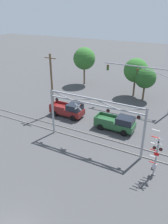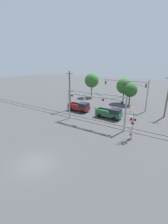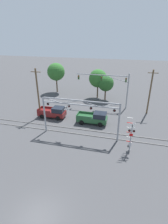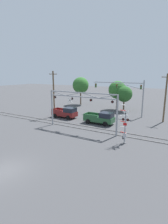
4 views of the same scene
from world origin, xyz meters
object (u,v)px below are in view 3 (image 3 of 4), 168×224
at_px(traffic_signal_span, 114,84).
at_px(background_tree_beyond_span, 98,78).
at_px(crossing_signal_mast, 130,138).
at_px(background_tree_far_right_verge, 106,83).
at_px(background_tree_far_left_verge, 56,72).
at_px(pickup_truck_following, 53,112).
at_px(pickup_truck_lead, 94,118).
at_px(utility_pole_right, 150,92).
at_px(utility_pole_left, 38,93).
at_px(crossing_gantry, 80,112).

distance_m(traffic_signal_span, background_tree_beyond_span, 6.56).
relative_size(crossing_signal_mast, background_tree_far_right_verge, 0.86).
xyz_separation_m(background_tree_beyond_span, background_tree_far_right_verge, (2.00, -0.98, -0.78)).
bearing_deg(background_tree_far_left_verge, pickup_truck_following, -70.35).
bearing_deg(background_tree_beyond_span, pickup_truck_following, -115.13).
height_order(crossing_signal_mast, pickup_truck_lead, crossing_signal_mast).
bearing_deg(utility_pole_right, pickup_truck_following, -160.23).
bearing_deg(traffic_signal_span, background_tree_far_right_verge, 118.85).
bearing_deg(background_tree_far_left_verge, traffic_signal_span, -23.86).
distance_m(crossing_signal_mast, background_tree_far_left_verge, 28.67).
height_order(traffic_signal_span, pickup_truck_following, traffic_signal_span).
height_order(utility_pole_right, background_tree_far_right_verge, utility_pole_right).
relative_size(pickup_truck_lead, utility_pole_left, 0.58).
height_order(crossing_signal_mast, utility_pole_left, utility_pole_left).
xyz_separation_m(traffic_signal_span, pickup_truck_lead, (-2.49, -8.15, -3.98)).
bearing_deg(utility_pole_right, crossing_signal_mast, -103.63).
relative_size(pickup_truck_following, background_tree_far_right_verge, 0.88).
height_order(crossing_signal_mast, background_tree_far_left_verge, background_tree_far_left_verge).
distance_m(utility_pole_right, background_tree_beyond_span, 12.77).
bearing_deg(pickup_truck_lead, traffic_signal_span, 72.99).
relative_size(pickup_truck_lead, background_tree_beyond_span, 0.76).
bearing_deg(crossing_gantry, background_tree_far_right_verge, 84.78).
height_order(traffic_signal_span, background_tree_far_left_verge, background_tree_far_left_verge).
bearing_deg(background_tree_far_right_verge, pickup_truck_following, -124.20).
bearing_deg(pickup_truck_following, crossing_signal_mast, -26.72).
height_order(pickup_truck_following, background_tree_beyond_span, background_tree_beyond_span).
bearing_deg(background_tree_far_left_verge, crossing_signal_mast, -48.49).
distance_m(utility_pole_left, background_tree_beyond_span, 15.49).
relative_size(traffic_signal_span, background_tree_far_right_verge, 1.88).
distance_m(crossing_gantry, utility_pole_right, 15.18).
xyz_separation_m(crossing_gantry, utility_pole_right, (10.45, 10.99, 0.38)).
relative_size(traffic_signal_span, utility_pole_right, 1.27).
bearing_deg(crossing_signal_mast, utility_pole_right, 76.37).
relative_size(pickup_truck_lead, background_tree_far_right_verge, 0.91).
height_order(crossing_gantry, pickup_truck_lead, crossing_gantry).
distance_m(traffic_signal_span, pickup_truck_following, 13.32).
relative_size(crossing_gantry, pickup_truck_lead, 2.22).
relative_size(pickup_truck_lead, background_tree_far_left_verge, 0.69).
distance_m(traffic_signal_span, background_tree_far_right_verge, 4.73).
distance_m(pickup_truck_following, background_tree_far_left_verge, 15.89).
height_order(crossing_gantry, traffic_signal_span, traffic_signal_span).
bearing_deg(background_tree_beyond_span, background_tree_far_right_verge, -26.20).
bearing_deg(background_tree_beyond_span, traffic_signal_span, -49.92).
bearing_deg(crossing_signal_mast, pickup_truck_following, 153.28).
distance_m(pickup_truck_lead, utility_pole_right, 11.79).
relative_size(crossing_gantry, background_tree_beyond_span, 1.69).
bearing_deg(crossing_signal_mast, background_tree_far_left_verge, 131.51).
xyz_separation_m(crossing_gantry, background_tree_far_left_verge, (-11.56, 19.34, 1.29)).
height_order(crossing_signal_mast, background_tree_far_right_verge, background_tree_far_right_verge).
height_order(pickup_truck_following, utility_pole_left, utility_pole_left).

